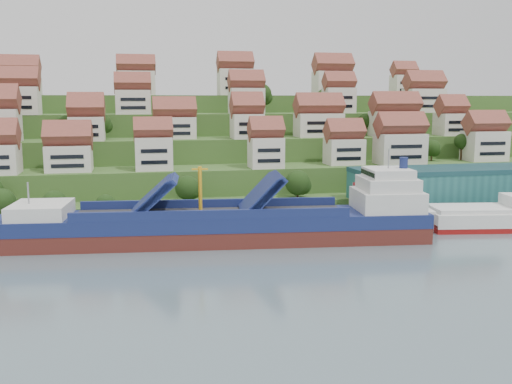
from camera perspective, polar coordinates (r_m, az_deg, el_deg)
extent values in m
plane|color=slate|center=(123.91, 3.46, -4.60)|extent=(300.00, 300.00, 0.00)
cube|color=gray|center=(143.81, 9.57, -2.32)|extent=(180.00, 14.00, 2.20)
cube|color=gray|center=(133.69, -22.85, -4.08)|extent=(45.00, 20.00, 1.00)
cube|color=#2D4C1E|center=(206.33, -2.90, 1.55)|extent=(260.00, 128.00, 4.00)
cube|color=#2D4C1E|center=(210.79, -3.12, 2.67)|extent=(260.00, 118.00, 11.00)
cube|color=#2D4C1E|center=(218.29, -3.45, 3.81)|extent=(260.00, 102.00, 18.00)
cube|color=#2D4C1E|center=(225.88, -3.77, 4.88)|extent=(260.00, 86.00, 25.00)
cube|color=#2D4C1E|center=(234.56, -4.09, 5.78)|extent=(260.00, 68.00, 31.00)
cube|color=beige|center=(157.02, -18.18, 3.22)|extent=(11.55, 8.57, 6.77)
cube|color=beige|center=(154.14, -10.19, 3.79)|extent=(9.71, 7.03, 8.72)
cube|color=beige|center=(156.88, 0.99, 3.95)|extent=(8.92, 7.62, 8.30)
cube|color=beige|center=(167.19, 8.79, 4.01)|extent=(10.37, 7.73, 7.35)
cube|color=beige|center=(171.10, 14.19, 4.20)|extent=(13.55, 8.26, 8.82)
cube|color=beige|center=(188.92, 21.88, 4.30)|extent=(11.95, 8.31, 9.03)
cube|color=beige|center=(170.29, -16.53, 6.09)|extent=(9.65, 8.98, 6.75)
cube|color=beige|center=(172.77, -8.12, 6.37)|extent=(12.16, 7.90, 6.41)
cube|color=beige|center=(171.65, -0.91, 6.59)|extent=(9.09, 8.56, 7.31)
cube|color=beige|center=(180.60, 6.27, 6.66)|extent=(14.29, 8.36, 7.28)
cube|color=beige|center=(189.11, 13.69, 6.66)|extent=(14.93, 8.18, 7.87)
cube|color=beige|center=(197.91, 18.89, 6.42)|extent=(8.78, 8.04, 7.09)
cube|color=beige|center=(186.69, -22.50, 8.42)|extent=(11.02, 7.86, 8.34)
cube|color=beige|center=(185.03, -12.18, 8.78)|extent=(10.76, 7.30, 7.50)
cube|color=beige|center=(189.28, -0.98, 9.10)|extent=(11.01, 7.79, 8.23)
cube|color=beige|center=(197.39, 8.28, 9.04)|extent=(10.01, 7.14, 8.47)
cube|color=beige|center=(213.25, 16.41, 8.75)|extent=(13.18, 8.47, 8.27)
cube|color=beige|center=(208.44, -22.40, 9.93)|extent=(11.82, 8.03, 7.13)
cube|color=beige|center=(205.51, -11.86, 10.59)|extent=(12.64, 7.51, 8.27)
cube|color=beige|center=(207.46, -2.09, 10.90)|extent=(12.12, 8.15, 9.26)
cube|color=beige|center=(216.60, 7.66, 10.70)|extent=(13.69, 8.73, 8.80)
cube|color=beige|center=(231.43, 14.54, 10.27)|extent=(8.93, 7.05, 7.83)
ellipsoid|color=#1F3B13|center=(149.48, 4.18, 0.93)|extent=(6.60, 6.60, 6.60)
ellipsoid|color=#1F3B13|center=(144.43, -6.90, 0.42)|extent=(6.13, 6.13, 6.13)
ellipsoid|color=#1F3B13|center=(182.73, 17.18, 4.22)|extent=(5.12, 5.12, 5.12)
ellipsoid|color=#1F3B13|center=(187.63, 19.88, 4.81)|extent=(4.61, 4.61, 4.61)
ellipsoid|color=#1F3B13|center=(190.74, 10.87, 7.00)|extent=(5.01, 5.01, 5.01)
ellipsoid|color=#1F3B13|center=(176.58, -18.58, 6.29)|extent=(6.25, 6.25, 6.25)
ellipsoid|color=#1F3B13|center=(174.27, -15.20, 6.69)|extent=(5.62, 5.62, 5.62)
ellipsoid|color=#1F3B13|center=(193.75, 0.56, 9.81)|extent=(6.65, 6.65, 6.65)
ellipsoid|color=#1F3B13|center=(202.64, 6.88, 9.45)|extent=(5.58, 5.58, 5.58)
ellipsoid|color=#1F3B13|center=(201.61, 7.74, 8.86)|extent=(4.48, 4.48, 4.48)
ellipsoid|color=#1F3B13|center=(140.01, -24.08, -0.93)|extent=(6.22, 6.22, 6.22)
ellipsoid|color=#1F3B13|center=(138.17, -19.50, -1.04)|extent=(5.69, 5.69, 5.69)
ellipsoid|color=#1F3B13|center=(137.25, -14.81, -1.21)|extent=(4.68, 4.68, 4.68)
cube|color=#225E5C|center=(158.95, 20.16, 0.57)|extent=(60.00, 15.00, 10.00)
cylinder|color=gray|center=(137.57, 9.62, -0.69)|extent=(0.16, 0.16, 8.00)
cube|color=maroon|center=(137.23, 9.89, 0.80)|extent=(1.20, 0.05, 0.80)
cube|color=white|center=(131.43, -23.05, -3.59)|extent=(2.40, 2.20, 2.20)
cube|color=white|center=(132.15, -21.22, -3.41)|extent=(2.40, 2.20, 2.20)
cube|color=#531F19|center=(120.17, -3.41, -4.55)|extent=(87.25, 22.37, 5.53)
cube|color=navy|center=(119.33, -3.42, -2.80)|extent=(87.27, 22.51, 2.88)
cube|color=silver|center=(122.82, -20.73, -1.73)|extent=(12.35, 13.72, 2.88)
cube|color=#262628|center=(118.97, -4.50, -2.14)|extent=(56.23, 17.10, 0.33)
cube|color=navy|center=(118.63, -10.41, -0.45)|extent=(9.54, 13.03, 7.65)
cube|color=navy|center=(118.92, 0.28, -0.27)|extent=(9.13, 12.99, 8.09)
cylinder|color=gold|center=(118.07, -5.60, 0.16)|extent=(0.85, 0.85, 9.96)
cube|color=silver|center=(125.20, 12.98, -0.80)|extent=(14.55, 13.96, 4.43)
cube|color=silver|center=(124.65, 13.03, 0.81)|extent=(12.20, 12.40, 2.77)
cube|color=silver|center=(124.34, 13.07, 1.86)|extent=(9.86, 10.85, 1.99)
cylinder|color=navy|center=(125.21, 14.55, 2.83)|extent=(1.95, 1.95, 2.43)
cube|color=maroon|center=(143.09, 22.44, -3.17)|extent=(30.50, 15.05, 2.53)
cube|color=silver|center=(142.67, 22.49, -2.33)|extent=(30.52, 15.16, 3.12)
cube|color=silver|center=(142.32, 22.54, -1.57)|extent=(28.89, 13.77, 1.17)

